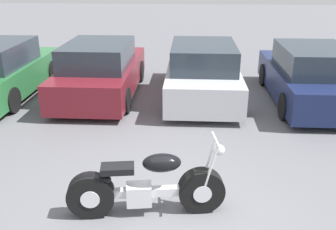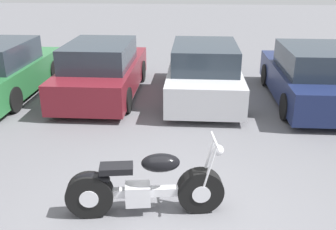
{
  "view_description": "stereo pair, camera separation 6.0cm",
  "coord_description": "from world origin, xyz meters",
  "px_view_note": "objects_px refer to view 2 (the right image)",
  "views": [
    {
      "loc": [
        0.26,
        -4.13,
        3.23
      ],
      "look_at": [
        -0.09,
        1.76,
        0.85
      ],
      "focal_mm": 40.0,
      "sensor_mm": 36.0,
      "label": 1
    },
    {
      "loc": [
        0.32,
        -4.13,
        3.23
      ],
      "look_at": [
        -0.09,
        1.76,
        0.85
      ],
      "focal_mm": 40.0,
      "sensor_mm": 36.0,
      "label": 2
    }
  ],
  "objects_px": {
    "parked_car_green": "(2,70)",
    "parked_car_maroon": "(102,71)",
    "parked_car_silver": "(204,73)",
    "parked_car_navy": "(311,77)",
    "motorcycle": "(143,187)"
  },
  "relations": [
    {
      "from": "parked_car_maroon",
      "to": "parked_car_silver",
      "type": "distance_m",
      "value": 2.64
    },
    {
      "from": "parked_car_green",
      "to": "parked_car_navy",
      "type": "bearing_deg",
      "value": -0.33
    },
    {
      "from": "parked_car_silver",
      "to": "parked_car_navy",
      "type": "bearing_deg",
      "value": -4.45
    },
    {
      "from": "parked_car_silver",
      "to": "parked_car_maroon",
      "type": "bearing_deg",
      "value": -179.69
    },
    {
      "from": "parked_car_green",
      "to": "parked_car_maroon",
      "type": "bearing_deg",
      "value": 3.15
    },
    {
      "from": "motorcycle",
      "to": "parked_car_green",
      "type": "xyz_separation_m",
      "value": [
        -4.36,
        4.84,
        0.25
      ]
    },
    {
      "from": "parked_car_green",
      "to": "parked_car_navy",
      "type": "xyz_separation_m",
      "value": [
        7.91,
        -0.05,
        0.0
      ]
    },
    {
      "from": "parked_car_green",
      "to": "parked_car_maroon",
      "type": "height_order",
      "value": "same"
    },
    {
      "from": "parked_car_silver",
      "to": "parked_car_navy",
      "type": "distance_m",
      "value": 2.64
    },
    {
      "from": "parked_car_green",
      "to": "parked_car_maroon",
      "type": "relative_size",
      "value": 1.0
    },
    {
      "from": "parked_car_green",
      "to": "parked_car_navy",
      "type": "distance_m",
      "value": 7.91
    },
    {
      "from": "parked_car_navy",
      "to": "motorcycle",
      "type": "bearing_deg",
      "value": -126.49
    },
    {
      "from": "motorcycle",
      "to": "parked_car_silver",
      "type": "height_order",
      "value": "parked_car_silver"
    },
    {
      "from": "parked_car_green",
      "to": "parked_car_navy",
      "type": "height_order",
      "value": "same"
    },
    {
      "from": "parked_car_green",
      "to": "motorcycle",
      "type": "bearing_deg",
      "value": -47.99
    }
  ]
}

